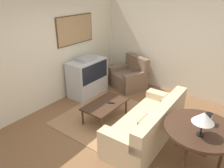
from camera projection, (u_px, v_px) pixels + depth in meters
ground_plane at (117, 132)px, 4.66m from camera, size 12.00×12.00×0.00m
wall_back at (46, 53)px, 5.27m from camera, size 12.00×0.10×2.70m
wall_right at (173, 45)px, 6.02m from camera, size 0.06×12.00×2.70m
area_rug at (106, 116)px, 5.21m from camera, size 2.13×1.81×0.01m
tv at (88, 77)px, 6.10m from camera, size 1.09×0.60×1.10m
couch at (148, 125)px, 4.36m from camera, size 2.11×0.92×0.83m
armchair at (129, 77)px, 6.60m from camera, size 1.10×1.17×0.94m
coffee_table at (105, 105)px, 4.97m from camera, size 1.06×0.62×0.41m
console_table at (201, 131)px, 3.52m from camera, size 1.17×1.17×0.78m
table_lamp at (204, 118)px, 3.19m from camera, size 0.33×0.33×0.40m
mantel_clock at (208, 119)px, 3.56m from camera, size 0.13×0.10×0.19m
remote at (111, 103)px, 4.96m from camera, size 0.11×0.16×0.02m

